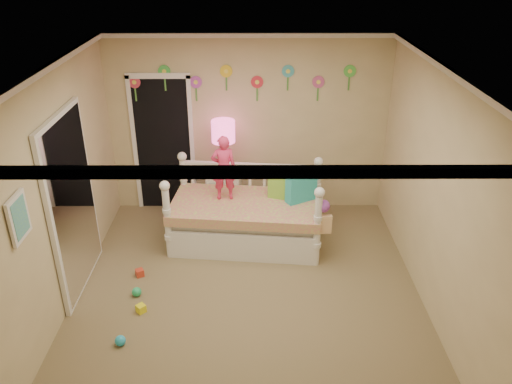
{
  "coord_description": "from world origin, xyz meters",
  "views": [
    {
      "loc": [
        0.08,
        -4.79,
        3.72
      ],
      "look_at": [
        0.1,
        0.6,
        1.05
      ],
      "focal_mm": 35.93,
      "sensor_mm": 36.0,
      "label": 1
    }
  ],
  "objects_px": {
    "child": "(224,168)",
    "nightstand": "(225,193)",
    "daybed": "(246,206)",
    "table_lamp": "(223,137)"
  },
  "relations": [
    {
      "from": "nightstand",
      "to": "table_lamp",
      "type": "relative_size",
      "value": 1.05
    },
    {
      "from": "child",
      "to": "nightstand",
      "type": "relative_size",
      "value": 1.17
    },
    {
      "from": "child",
      "to": "nightstand",
      "type": "distance_m",
      "value": 0.91
    },
    {
      "from": "daybed",
      "to": "child",
      "type": "relative_size",
      "value": 2.25
    },
    {
      "from": "daybed",
      "to": "child",
      "type": "bearing_deg",
      "value": 166.84
    },
    {
      "from": "daybed",
      "to": "nightstand",
      "type": "xyz_separation_m",
      "value": [
        -0.32,
        0.72,
        -0.16
      ]
    },
    {
      "from": "child",
      "to": "nightstand",
      "type": "bearing_deg",
      "value": -93.08
    },
    {
      "from": "daybed",
      "to": "nightstand",
      "type": "relative_size",
      "value": 2.63
    },
    {
      "from": "daybed",
      "to": "table_lamp",
      "type": "bearing_deg",
      "value": 119.6
    },
    {
      "from": "daybed",
      "to": "table_lamp",
      "type": "distance_m",
      "value": 1.05
    }
  ]
}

